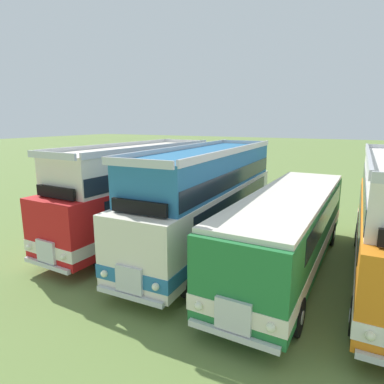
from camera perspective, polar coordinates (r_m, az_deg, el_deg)
ground_plane at (r=13.73m, az=16.21°, el=-12.19°), size 200.00×200.00×0.00m
bus_first_in_row at (r=15.74m, az=-9.39°, el=0.29°), size 2.88×10.08×4.52m
bus_second_in_row at (r=14.19m, az=2.82°, el=-0.83°), size 2.87×11.28×4.52m
bus_third_in_row at (r=12.84m, az=16.40°, el=-5.53°), size 2.77×11.02×2.99m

